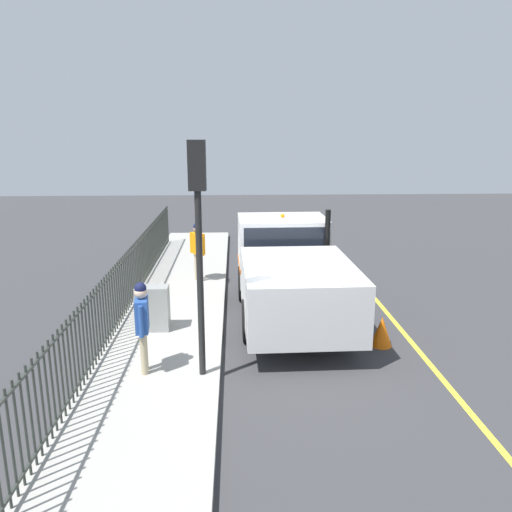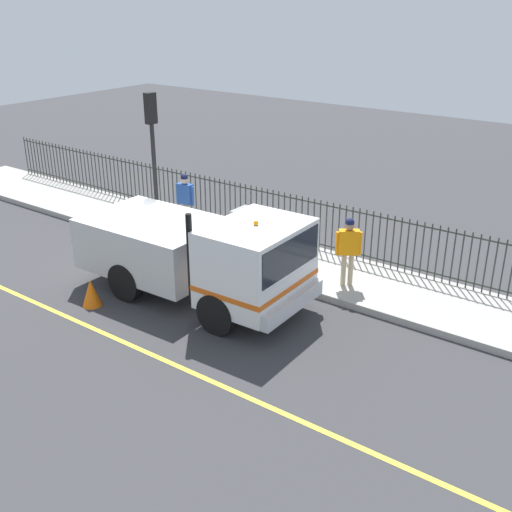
% 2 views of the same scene
% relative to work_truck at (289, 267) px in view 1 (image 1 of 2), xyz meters
% --- Properties ---
extents(ground_plane, '(54.45, 54.45, 0.00)m').
position_rel_work_truck_xyz_m(ground_plane, '(0.13, 2.48, -1.26)').
color(ground_plane, '#38383A').
rests_on(ground_plane, ground).
extents(sidewalk_slab, '(2.57, 24.75, 0.18)m').
position_rel_work_truck_xyz_m(sidewalk_slab, '(2.94, 2.48, -1.17)').
color(sidewalk_slab, '#A3A099').
rests_on(sidewalk_slab, ground).
extents(lane_marking, '(0.12, 22.28, 0.01)m').
position_rel_work_truck_xyz_m(lane_marking, '(-2.58, 2.48, -1.26)').
color(lane_marking, yellow).
rests_on(lane_marking, ground).
extents(work_truck, '(2.56, 5.99, 2.63)m').
position_rel_work_truck_xyz_m(work_truck, '(0.00, 0.00, 0.00)').
color(work_truck, white).
rests_on(work_truck, ground).
extents(worker_standing, '(0.47, 0.55, 1.78)m').
position_rel_work_truck_xyz_m(worker_standing, '(2.48, -2.51, 0.00)').
color(worker_standing, orange).
rests_on(worker_standing, sidewalk_slab).
extents(pedestrian_distant, '(0.28, 0.64, 1.77)m').
position_rel_work_truck_xyz_m(pedestrian_distant, '(3.07, 3.44, -0.01)').
color(pedestrian_distant, '#264C99').
rests_on(pedestrian_distant, sidewalk_slab).
extents(iron_fence, '(0.04, 21.07, 1.49)m').
position_rel_work_truck_xyz_m(iron_fence, '(4.08, 2.48, -0.34)').
color(iron_fence, '#2D332D').
rests_on(iron_fence, sidewalk_slab).
extents(traffic_light_near, '(0.30, 0.22, 4.28)m').
position_rel_work_truck_xyz_m(traffic_light_near, '(1.98, 3.56, 1.94)').
color(traffic_light_near, black).
rests_on(traffic_light_near, sidewalk_slab).
extents(utility_cabinet, '(0.74, 0.42, 1.03)m').
position_rel_work_truck_xyz_m(utility_cabinet, '(3.24, 1.33, -0.57)').
color(utility_cabinet, gray).
rests_on(utility_cabinet, sidewalk_slab).
extents(traffic_cone, '(0.47, 0.47, 0.67)m').
position_rel_work_truck_xyz_m(traffic_cone, '(-1.84, 2.05, -0.93)').
color(traffic_cone, orange).
rests_on(traffic_cone, ground).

